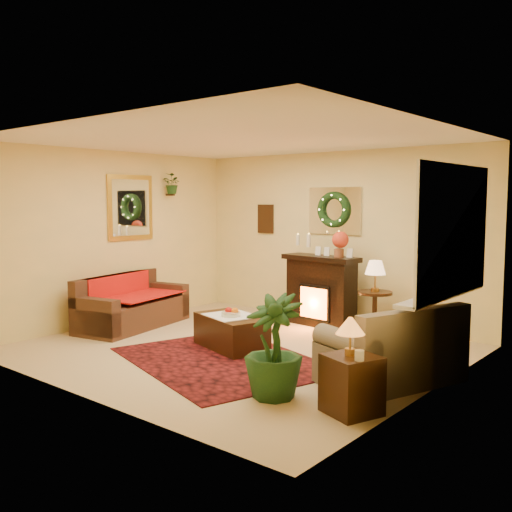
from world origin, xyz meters
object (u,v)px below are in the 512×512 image
Objects in this scene: sofa at (133,298)px; loveseat at (391,342)px; fireplace at (321,289)px; coffee_table at (231,332)px; end_table_square at (352,383)px; side_table_round at (375,312)px.

loveseat is (4.10, 0.07, -0.01)m from sofa.
coffee_table is (-0.14, -1.83, -0.34)m from fireplace.
sofa is at bearing -158.96° from loveseat.
sofa is 1.97m from coffee_table.
end_table_square is 0.52× the size of coffee_table.
side_table_round is at bearing 114.24° from end_table_square.
side_table_round reaches higher than coffee_table.
sofa is at bearing -163.31° from coffee_table.
sofa is 4.10m from loveseat.
side_table_round is 2.08m from coffee_table.
loveseat reaches higher than side_table_round.
sofa is 4.35m from end_table_square.
sofa is at bearing -133.89° from fireplace.
sofa reaches higher than end_table_square.
side_table_round is at bearing 142.63° from loveseat.
fireplace reaches higher than end_table_square.
coffee_table is at bearing -120.27° from side_table_round.
sofa is at bearing -149.21° from side_table_round.
coffee_table is (-2.28, 0.95, -0.06)m from end_table_square.
side_table_round is (0.91, -0.04, -0.23)m from fireplace.
end_table_square reaches higher than coffee_table.
loveseat is 2.28× the size of side_table_round.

